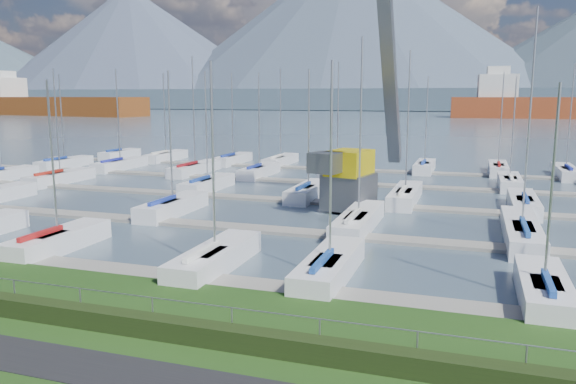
% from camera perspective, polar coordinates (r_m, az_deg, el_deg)
% --- Properties ---
extents(path, '(160.00, 2.00, 0.04)m').
position_cam_1_polar(path, '(17.94, -15.91, -17.40)').
color(path, black).
rests_on(path, grass).
extents(water, '(800.00, 540.00, 0.20)m').
position_cam_1_polar(water, '(276.36, 16.46, 7.61)').
color(water, '#495B6B').
extents(hedge, '(80.00, 0.70, 0.70)m').
position_cam_1_polar(hedge, '(19.78, -11.64, -13.48)').
color(hedge, black).
rests_on(hedge, grass).
extents(fence, '(80.00, 0.04, 0.04)m').
position_cam_1_polar(fence, '(19.79, -11.14, -10.80)').
color(fence, '#909398').
rests_on(fence, grass).
extents(foothill, '(900.00, 80.00, 12.00)m').
position_cam_1_polar(foothill, '(346.21, 16.92, 9.01)').
color(foothill, '#4A5C6C').
rests_on(foothill, water).
extents(mountains, '(1190.00, 360.00, 115.00)m').
position_cam_1_polar(mountains, '(422.47, 18.51, 14.52)').
color(mountains, '#455765').
rests_on(mountains, water).
extents(docks, '(90.00, 41.60, 0.25)m').
position_cam_1_polar(docks, '(43.88, 5.73, -1.20)').
color(docks, gray).
rests_on(docks, water).
extents(crane, '(4.94, 13.41, 22.35)m').
position_cam_1_polar(crane, '(41.77, 7.27, 5.90)').
color(crane, '#55575D').
rests_on(crane, water).
extents(cargo_ship_west, '(91.35, 30.61, 21.50)m').
position_cam_1_polar(cargo_ship_west, '(267.37, -23.27, 8.03)').
color(cargo_ship_west, brown).
rests_on(cargo_ship_west, water).
extents(sailboat_fleet, '(74.84, 48.94, 13.47)m').
position_cam_1_polar(sailboat_fleet, '(47.07, 4.38, 6.37)').
color(sailboat_fleet, silver).
rests_on(sailboat_fleet, water).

